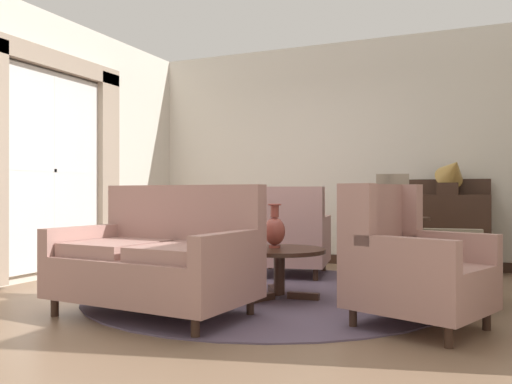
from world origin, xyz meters
TOP-DOWN VIEW (x-y plane):
  - ground at (0.00, 0.00)m, footprint 7.53×7.53m
  - wall_back at (0.00, 2.69)m, footprint 5.37×0.08m
  - wall_left at (-2.60, 0.81)m, footprint 0.08×3.77m
  - baseboard_back at (0.00, 2.63)m, footprint 5.21×0.03m
  - area_rug at (0.00, 0.30)m, footprint 3.30×3.30m
  - window_with_curtains at (-2.51, 0.26)m, footprint 0.12×2.03m
  - coffee_table at (0.19, 0.14)m, footprint 0.82×0.82m
  - porcelain_vase at (0.14, 0.17)m, footprint 0.19×0.19m
  - settee at (-0.46, -0.80)m, footprint 1.58×1.02m
  - armchair_near_window at (-0.15, 1.38)m, footprint 0.95×1.01m
  - armchair_far_left at (1.38, -0.42)m, footprint 1.06×1.01m
  - armchair_back_corner at (1.35, 0.54)m, footprint 0.98×0.86m
  - side_table at (1.13, 1.28)m, footprint 0.48×0.48m
  - sideboard at (1.47, 2.39)m, footprint 0.94×0.38m
  - gramophone at (1.52, 2.31)m, footprint 0.48×0.53m

SIDE VIEW (x-z plane):
  - ground at x=0.00m, z-range 0.00..0.00m
  - area_rug at x=0.00m, z-range 0.00..0.01m
  - baseboard_back at x=0.00m, z-range 0.00..0.12m
  - coffee_table at x=0.19m, z-range 0.14..0.58m
  - settee at x=-0.46m, z-range -0.09..0.92m
  - side_table at x=1.13m, z-range 0.07..0.76m
  - armchair_near_window at x=-0.15m, z-range -0.08..0.93m
  - armchair_far_left at x=1.38m, z-range -0.07..0.93m
  - armchair_back_corner at x=1.35m, z-range -0.10..0.99m
  - sideboard at x=1.47m, z-range -0.03..1.07m
  - porcelain_vase at x=0.14m, z-range 0.41..0.81m
  - gramophone at x=1.52m, z-range 0.91..1.42m
  - window_with_curtains at x=-2.51m, z-range 0.12..2.58m
  - wall_back at x=0.00m, z-range 0.00..2.95m
  - wall_left at x=-2.60m, z-range 0.00..2.95m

